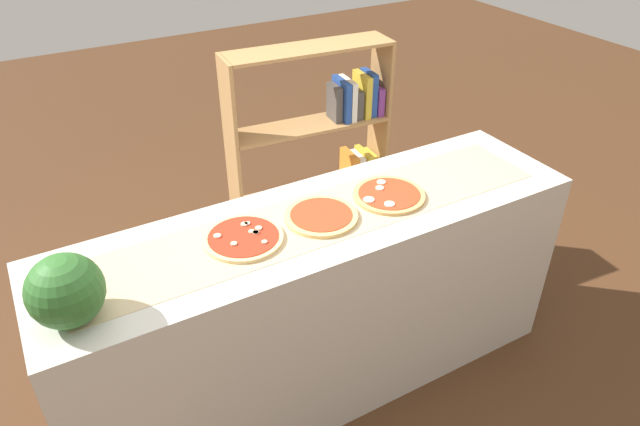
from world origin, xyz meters
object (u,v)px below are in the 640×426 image
Objects in this scene: bookshelf at (331,162)px; watermelon at (65,291)px; pizza_plain_1 at (321,216)px; pizza_mozzarella_2 at (389,195)px; pizza_mushroom_0 at (243,238)px.

watermelon is at bearing -146.63° from bookshelf.
pizza_plain_1 is 1.00m from watermelon.
pizza_plain_1 is 0.97× the size of pizza_mozzarella_2.
pizza_mozzarella_2 is (0.34, -0.00, -0.00)m from pizza_plain_1.
pizza_plain_1 is 0.34m from pizza_mozzarella_2.
pizza_mushroom_0 reaches higher than pizza_plain_1.
pizza_mushroom_0 is 1.03× the size of pizza_plain_1.
pizza_mozzarella_2 is at bearing -0.25° from pizza_plain_1.
watermelon is (-0.65, -0.13, 0.11)m from pizza_mushroom_0.
bookshelf is at bearing 57.23° from pizza_plain_1.
watermelon is at bearing -168.49° from pizza_mushroom_0.
bookshelf is at bearing 44.31° from pizza_mushroom_0.
bookshelf is at bearing 33.37° from watermelon.
pizza_mushroom_0 is 0.67m from pizza_mozzarella_2.
pizza_mozzarella_2 is 1.02m from bookshelf.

